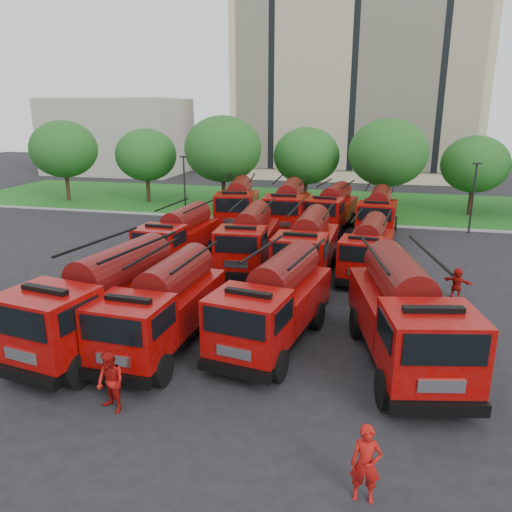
{
  "coord_description": "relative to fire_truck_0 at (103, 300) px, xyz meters",
  "views": [
    {
      "loc": [
        4.98,
        -20.92,
        8.83
      ],
      "look_at": [
        -0.43,
        2.01,
        1.8
      ],
      "focal_mm": 35.0,
      "sensor_mm": 36.0,
      "label": 1
    }
  ],
  "objects": [
    {
      "name": "firefighter_3",
      "position": [
        13.23,
        3.7,
        -1.83
      ],
      "size": [
        1.07,
        0.87,
        1.47
      ],
      "primitive_type": "imported",
      "rotation": [
        0.0,
        0.0,
        3.62
      ],
      "color": "black",
      "rests_on": "ground"
    },
    {
      "name": "tree_1",
      "position": [
        -11.24,
        28.06,
        2.72
      ],
      "size": [
        5.71,
        5.71,
        6.98
      ],
      "color": "#382314",
      "rests_on": "ground"
    },
    {
      "name": "lamp_post_1",
      "position": [
        16.76,
        22.26,
        1.06
      ],
      "size": [
        0.6,
        0.25,
        5.11
      ],
      "color": "black",
      "rests_on": "ground"
    },
    {
      "name": "fire_truck_10",
      "position": [
        6.87,
        20.78,
        -0.17
      ],
      "size": [
        3.52,
        7.52,
        3.29
      ],
      "rotation": [
        0.0,
        0.0,
        -0.15
      ],
      "color": "black",
      "rests_on": "ground"
    },
    {
      "name": "fire_truck_0",
      "position": [
        0.0,
        0.0,
        0.0
      ],
      "size": [
        4.08,
        8.35,
        3.64
      ],
      "rotation": [
        0.0,
        0.0,
        -0.17
      ],
      "color": "black",
      "rests_on": "ground"
    },
    {
      "name": "fire_truck_8",
      "position": [
        -0.15,
        20.19,
        -0.03
      ],
      "size": [
        3.93,
        8.18,
        3.57
      ],
      "rotation": [
        0.0,
        0.0,
        0.16
      ],
      "color": "black",
      "rests_on": "ground"
    },
    {
      "name": "lawn",
      "position": [
        4.76,
        31.06,
        -1.77
      ],
      "size": [
        70.0,
        16.0,
        0.12
      ],
      "primitive_type": "cube",
      "color": "#175416",
      "rests_on": "ground"
    },
    {
      "name": "fire_truck_1",
      "position": [
        2.34,
        0.32,
        -0.17
      ],
      "size": [
        2.96,
        7.36,
        3.3
      ],
      "rotation": [
        0.0,
        0.0,
        -0.05
      ],
      "color": "black",
      "rests_on": "ground"
    },
    {
      "name": "fire_truck_11",
      "position": [
        10.18,
        20.06,
        -0.2
      ],
      "size": [
        3.0,
        7.29,
        3.25
      ],
      "rotation": [
        0.0,
        0.0,
        -0.07
      ],
      "color": "black",
      "rests_on": "ground"
    },
    {
      "name": "fire_truck_6",
      "position": [
        6.51,
        9.89,
        -0.13
      ],
      "size": [
        2.9,
        7.5,
        3.38
      ],
      "rotation": [
        0.0,
        0.0,
        -0.03
      ],
      "color": "black",
      "rests_on": "ground"
    },
    {
      "name": "tree_4",
      "position": [
        10.76,
        27.56,
        3.39
      ],
      "size": [
        6.55,
        6.55,
        8.01
      ],
      "color": "#382314",
      "rests_on": "ground"
    },
    {
      "name": "lamp_post_0",
      "position": [
        -5.24,
        22.26,
        1.06
      ],
      "size": [
        0.6,
        0.25,
        5.11
      ],
      "color": "black",
      "rests_on": "ground"
    },
    {
      "name": "fire_truck_5",
      "position": [
        3.05,
        10.81,
        -0.16
      ],
      "size": [
        3.01,
        7.43,
        3.32
      ],
      "rotation": [
        0.0,
        0.0,
        0.06
      ],
      "color": "black",
      "rests_on": "ground"
    },
    {
      "name": "firefighter_2",
      "position": [
        12.82,
        0.75,
        -1.83
      ],
      "size": [
        0.68,
        1.03,
        1.65
      ],
      "primitive_type": "imported",
      "rotation": [
        0.0,
        0.0,
        1.44
      ],
      "color": "#A10F0C",
      "rests_on": "ground"
    },
    {
      "name": "firefighter_0",
      "position": [
        9.99,
        -5.93,
        -1.83
      ],
      "size": [
        0.72,
        0.53,
        1.96
      ],
      "primitive_type": "imported",
      "rotation": [
        0.0,
        0.0,
        0.02
      ],
      "color": "#A10F0C",
      "rests_on": "ground"
    },
    {
      "name": "apartment_building",
      "position": [
        6.76,
        53.0,
        10.67
      ],
      "size": [
        30.0,
        14.18,
        25.0
      ],
      "color": "beige",
      "rests_on": "ground"
    },
    {
      "name": "side_building",
      "position": [
        -25.24,
        49.06,
        3.17
      ],
      "size": [
        18.0,
        12.0,
        10.0
      ],
      "primitive_type": "cube",
      "color": "gray",
      "rests_on": "ground"
    },
    {
      "name": "firefighter_4",
      "position": [
        1.93,
        4.88,
        -1.83
      ],
      "size": [
        1.0,
        0.92,
        1.71
      ],
      "primitive_type": "imported",
      "rotation": [
        0.0,
        0.0,
        2.56
      ],
      "color": "black",
      "rests_on": "ground"
    },
    {
      "name": "tree_5",
      "position": [
        17.76,
        28.56,
        2.52
      ],
      "size": [
        5.46,
        5.46,
        6.68
      ],
      "color": "#382314",
      "rests_on": "ground"
    },
    {
      "name": "fire_truck_7",
      "position": [
        9.67,
        10.87,
        -0.32
      ],
      "size": [
        2.99,
        6.8,
        3.0
      ],
      "rotation": [
        0.0,
        0.0,
        -0.11
      ],
      "color": "black",
      "rests_on": "ground"
    },
    {
      "name": "tree_0",
      "position": [
        -19.24,
        27.06,
        3.19
      ],
      "size": [
        6.3,
        6.3,
        7.7
      ],
      "color": "#382314",
      "rests_on": "ground"
    },
    {
      "name": "firefighter_5",
      "position": [
        13.95,
        8.26,
        -1.83
      ],
      "size": [
        1.54,
        1.14,
        1.52
      ],
      "primitive_type": "imported",
      "rotation": [
        0.0,
        0.0,
        2.71
      ],
      "color": "#A10F0C",
      "rests_on": "ground"
    },
    {
      "name": "fire_truck_9",
      "position": [
        3.7,
        20.11,
        -0.05
      ],
      "size": [
        3.13,
        7.88,
        3.54
      ],
      "rotation": [
        0.0,
        0.0,
        0.04
      ],
      "color": "black",
      "rests_on": "ground"
    },
    {
      "name": "fire_truck_3",
      "position": [
        11.14,
        1.12,
        0.0
      ],
      "size": [
        4.36,
        8.4,
        3.65
      ],
      "rotation": [
        0.0,
        0.0,
        0.21
      ],
      "color": "black",
      "rests_on": "ground"
    },
    {
      "name": "firefighter_1",
      "position": [
        2.48,
        -4.04,
        -1.83
      ],
      "size": [
        1.07,
        0.87,
        1.93
      ],
      "primitive_type": "imported",
      "rotation": [
        0.0,
        0.0,
        -0.46
      ],
      "color": "#A10F0C",
      "rests_on": "ground"
    },
    {
      "name": "fire_truck_2",
      "position": [
        6.34,
        1.63,
        -0.14
      ],
      "size": [
        3.77,
        7.7,
        3.36
      ],
      "rotation": [
        0.0,
        0.0,
        -0.17
      ],
      "color": "black",
      "rests_on": "ground"
    },
    {
      "name": "tree_3",
      "position": [
        3.76,
        29.06,
        2.85
      ],
      "size": [
        5.88,
        5.88,
        7.19
      ],
      "color": "#382314",
      "rests_on": "ground"
    },
    {
      "name": "tree_2",
      "position": [
        -3.24,
        26.56,
        3.52
      ],
      "size": [
        6.72,
        6.72,
        8.22
      ],
      "color": "#382314",
      "rests_on": "ground"
    },
    {
      "name": "fire_truck_4",
      "position": [
        -1.12,
        10.57,
        -0.23
      ],
      "size": [
        2.97,
        7.15,
        3.18
      ],
      "rotation": [
        0.0,
        0.0,
        -0.07
      ],
      "color": "black",
      "rests_on": "ground"
    },
    {
      "name": "ground",
      "position": [
        4.76,
        5.06,
        -1.83
      ],
      "size": [
        140.0,
        140.0,
        0.0
      ],
      "primitive_type": "plane",
      "color": "black",
      "rests_on": "ground"
    },
    {
      "name": "curb",
      "position": [
        4.76,
        22.96,
        -1.76
      ],
      "size": [
        70.0,
        0.3,
        0.14
      ],
      "primitive_type": "cube",
      "color": "gray",
      "rests_on": "ground"
    }
  ]
}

